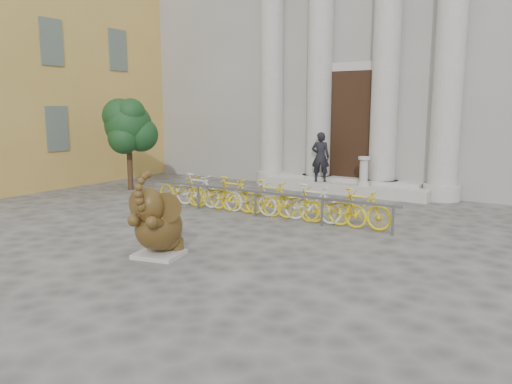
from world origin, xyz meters
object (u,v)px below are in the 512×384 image
Objects in this scene: tree at (129,127)px; pedestrian at (320,157)px; elephant_statue at (158,226)px; bike_rack at (260,197)px.

pedestrian is (5.93, 3.33, -1.04)m from tree.
pedestrian reaches higher than elephant_statue.
elephant_statue is at bearing -39.89° from tree.
pedestrian is at bearing 81.69° from elephant_statue.
bike_rack is at bearing -10.06° from tree.
tree is 1.87× the size of pedestrian.
tree is at bearing 169.94° from bike_rack.
tree is at bearing 10.34° from pedestrian.
elephant_statue is 8.74m from tree.
tree reaches higher than pedestrian.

